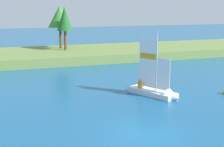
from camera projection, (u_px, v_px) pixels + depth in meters
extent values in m
plane|color=#195684|center=(144.00, 134.00, 18.55)|extent=(200.00, 200.00, 0.00)
cube|color=olive|center=(56.00, 55.00, 45.33)|extent=(80.00, 13.02, 1.16)
cylinder|color=brown|center=(61.00, 38.00, 47.87)|extent=(0.38, 0.38, 3.12)
cone|color=#387F33|center=(60.00, 16.00, 47.23)|extent=(3.51, 3.51, 3.14)
cylinder|color=brown|center=(65.00, 40.00, 45.92)|extent=(0.39, 0.39, 2.76)
cone|color=#1E5B23|center=(65.00, 19.00, 45.30)|extent=(2.20, 2.20, 3.34)
cube|color=silver|center=(152.00, 92.00, 26.87)|extent=(3.10, 4.60, 0.43)
cone|color=silver|center=(173.00, 98.00, 25.32)|extent=(1.61, 1.53, 1.26)
cylinder|color=#B7B7BC|center=(157.00, 62.00, 26.02)|extent=(0.08, 0.08, 4.91)
cube|color=white|center=(148.00, 63.00, 26.72)|extent=(0.79, 1.70, 3.93)
cube|color=orange|center=(148.00, 56.00, 26.60)|extent=(0.72, 1.53, 0.47)
cube|color=white|center=(163.00, 74.00, 25.71)|extent=(0.54, 1.14, 2.59)
cylinder|color=#B7B7BC|center=(147.00, 86.00, 27.13)|extent=(0.82, 1.71, 0.06)
cube|color=orange|center=(140.00, 85.00, 27.32)|extent=(0.30, 0.34, 0.59)
sphere|color=tan|center=(140.00, 80.00, 27.24)|extent=(0.20, 0.20, 0.20)
cube|color=silver|center=(144.00, 84.00, 27.78)|extent=(0.30, 0.34, 0.45)
sphere|color=tan|center=(144.00, 81.00, 27.71)|extent=(0.20, 0.20, 0.20)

